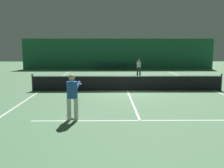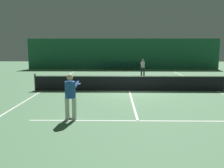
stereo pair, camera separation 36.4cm
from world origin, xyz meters
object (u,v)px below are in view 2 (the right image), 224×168
(courtside_chair_1, at_px, (108,66))
(courtside_chair_5, at_px, (134,66))
(courtside_chair_6, at_px, (141,66))
(player_far, at_px, (143,66))
(tennis_net, at_px, (129,83))
(courtside_chair_4, at_px, (128,66))
(courtside_chair_2, at_px, (115,66))
(courtside_chair_3, at_px, (121,66))
(courtside_chair_0, at_px, (102,66))
(tennis_ball, at_px, (66,115))
(player_near, at_px, (71,93))

(courtside_chair_1, xyz_separation_m, courtside_chair_5, (3.08, 0.00, 0.00))
(courtside_chair_6, bearing_deg, player_far, -3.52)
(tennis_net, height_order, courtside_chair_4, tennis_net)
(tennis_net, xyz_separation_m, courtside_chair_6, (2.07, 14.16, -0.03))
(courtside_chair_5, distance_m, courtside_chair_6, 0.77)
(courtside_chair_2, bearing_deg, courtside_chair_3, 90.00)
(tennis_net, bearing_deg, courtside_chair_5, 84.74)
(tennis_net, distance_m, courtside_chair_5, 14.22)
(courtside_chair_0, relative_size, tennis_ball, 12.73)
(player_near, xyz_separation_m, courtside_chair_6, (4.63, 20.42, -0.54))
(player_near, height_order, courtside_chair_3, player_near)
(player_far, bearing_deg, courtside_chair_5, -164.11)
(tennis_net, distance_m, courtside_chair_4, 14.17)
(player_near, relative_size, courtside_chair_5, 2.09)
(courtside_chair_3, relative_size, courtside_chair_4, 1.00)
(courtside_chair_1, bearing_deg, courtside_chair_4, 90.00)
(courtside_chair_4, height_order, tennis_ball, courtside_chair_4)
(player_near, height_order, player_far, player_near)
(courtside_chair_0, relative_size, courtside_chair_5, 1.00)
(player_far, height_order, courtside_chair_1, player_far)
(courtside_chair_4, distance_m, tennis_ball, 20.19)
(courtside_chair_0, distance_m, courtside_chair_2, 1.54)
(courtside_chair_1, height_order, courtside_chair_5, same)
(courtside_chair_0, bearing_deg, player_far, 35.93)
(player_far, distance_m, courtside_chair_5, 5.91)
(courtside_chair_1, xyz_separation_m, courtside_chair_3, (1.54, 0.00, 0.00))
(courtside_chair_5, height_order, tennis_ball, courtside_chair_5)
(player_far, xyz_separation_m, courtside_chair_3, (-1.95, 5.88, -0.42))
(tennis_net, relative_size, courtside_chair_5, 14.29)
(courtside_chair_5, bearing_deg, courtside_chair_0, -90.00)
(player_far, distance_m, courtside_chair_0, 7.28)
(player_far, xyz_separation_m, courtside_chair_5, (-0.41, 5.88, -0.42))
(courtside_chair_0, bearing_deg, courtside_chair_2, 90.00)
(courtside_chair_4, height_order, courtside_chair_6, same)
(player_far, xyz_separation_m, courtside_chair_2, (-2.72, 5.88, -0.42))
(courtside_chair_0, distance_m, courtside_chair_3, 2.31)
(player_near, distance_m, courtside_chair_5, 20.79)
(courtside_chair_0, xyz_separation_m, courtside_chair_3, (2.31, 0.00, 0.00))
(courtside_chair_2, bearing_deg, courtside_chair_6, 90.00)
(courtside_chair_4, relative_size, courtside_chair_6, 1.00)
(courtside_chair_1, relative_size, tennis_ball, 12.73)
(courtside_chair_1, bearing_deg, courtside_chair_5, 90.00)
(courtside_chair_2, bearing_deg, tennis_ball, -5.32)
(tennis_net, height_order, courtside_chair_1, tennis_net)
(courtside_chair_0, relative_size, courtside_chair_2, 1.00)
(tennis_net, relative_size, courtside_chair_3, 14.29)
(courtside_chair_0, distance_m, courtside_chair_1, 0.77)
(player_far, xyz_separation_m, courtside_chair_0, (-4.26, 5.88, -0.42))
(player_near, xyz_separation_m, courtside_chair_2, (1.54, 20.42, -0.54))
(courtside_chair_2, relative_size, courtside_chair_6, 1.00)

